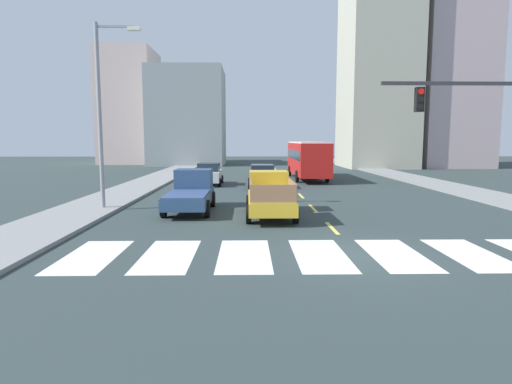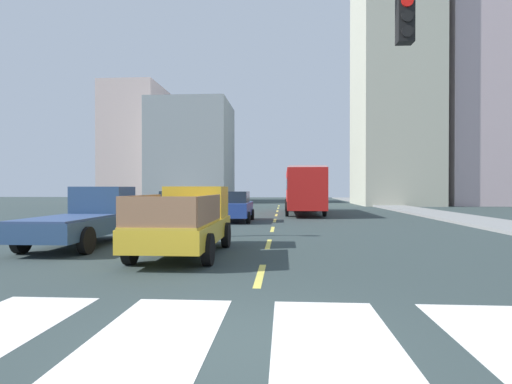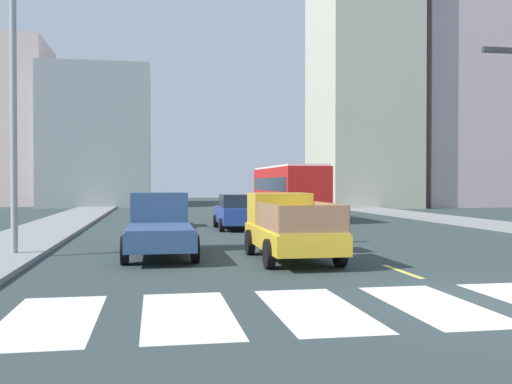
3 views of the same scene
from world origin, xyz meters
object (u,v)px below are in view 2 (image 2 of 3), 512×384
object	(u,v)px
city_bus	(303,188)
sedan_near_right	(176,204)
pickup_stakebed	(188,221)
sedan_mid	(234,206)
pickup_dark	(88,217)

from	to	relation	value
city_bus	sedan_near_right	size ratio (longest dim) A/B	2.45
pickup_stakebed	sedan_mid	xyz separation A→B (m)	(0.03, 11.28, -0.08)
pickup_dark	city_bus	world-z (taller)	city_bus
pickup_stakebed	pickup_dark	xyz separation A→B (m)	(-3.81, 1.53, -0.02)
pickup_stakebed	sedan_near_right	bearing A→B (deg)	103.36
pickup_stakebed	sedan_near_right	size ratio (longest dim) A/B	1.18
city_bus	pickup_dark	bearing A→B (deg)	-113.64
pickup_dark	sedan_near_right	bearing A→B (deg)	91.27
pickup_dark	sedan_mid	bearing A→B (deg)	68.85
city_bus	sedan_near_right	distance (m)	9.69
pickup_stakebed	sedan_mid	size ratio (longest dim) A/B	1.18
sedan_near_right	pickup_dark	bearing A→B (deg)	-87.90
pickup_dark	city_bus	distance (m)	18.97
pickup_dark	pickup_stakebed	bearing A→B (deg)	-21.50
pickup_stakebed	city_bus	xyz separation A→B (m)	(4.31, 18.64, 1.02)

